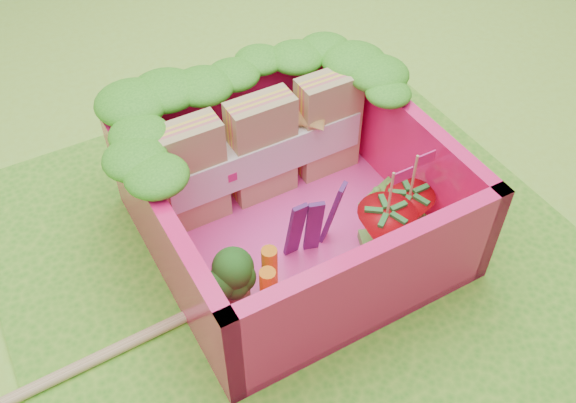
{
  "coord_description": "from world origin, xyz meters",
  "views": [
    {
      "loc": [
        -0.97,
        -1.66,
        2.4
      ],
      "look_at": [
        0.03,
        0.12,
        0.28
      ],
      "focal_mm": 40.0,
      "sensor_mm": 36.0,
      "label": 1
    }
  ],
  "objects_px": {
    "strawberry_left": "(384,232)",
    "chopsticks": "(65,373)",
    "bento_box": "(293,196)",
    "broccoli": "(235,277)",
    "sandwich_stack": "(263,149)",
    "strawberry_right": "(407,211)"
  },
  "relations": [
    {
      "from": "sandwich_stack",
      "to": "broccoli",
      "type": "bearing_deg",
      "value": -127.72
    },
    {
      "from": "bento_box",
      "to": "broccoli",
      "type": "relative_size",
      "value": 4.14
    },
    {
      "from": "bento_box",
      "to": "sandwich_stack",
      "type": "relative_size",
      "value": 1.23
    },
    {
      "from": "bento_box",
      "to": "chopsticks",
      "type": "xyz_separation_m",
      "value": [
        -1.18,
        -0.2,
        -0.25
      ]
    },
    {
      "from": "bento_box",
      "to": "strawberry_right",
      "type": "bearing_deg",
      "value": -29.76
    },
    {
      "from": "bento_box",
      "to": "strawberry_right",
      "type": "xyz_separation_m",
      "value": [
        0.46,
        -0.26,
        -0.1
      ]
    },
    {
      "from": "strawberry_right",
      "to": "chopsticks",
      "type": "height_order",
      "value": "strawberry_right"
    },
    {
      "from": "strawberry_left",
      "to": "chopsticks",
      "type": "bearing_deg",
      "value": 175.22
    },
    {
      "from": "bento_box",
      "to": "chopsticks",
      "type": "relative_size",
      "value": 0.61
    },
    {
      "from": "sandwich_stack",
      "to": "broccoli",
      "type": "distance_m",
      "value": 0.71
    },
    {
      "from": "bento_box",
      "to": "chopsticks",
      "type": "bearing_deg",
      "value": -170.13
    },
    {
      "from": "strawberry_left",
      "to": "sandwich_stack",
      "type": "bearing_deg",
      "value": 114.03
    },
    {
      "from": "strawberry_left",
      "to": "strawberry_right",
      "type": "distance_m",
      "value": 0.19
    },
    {
      "from": "broccoli",
      "to": "chopsticks",
      "type": "xyz_separation_m",
      "value": [
        -0.75,
        0.05,
        -0.21
      ]
    },
    {
      "from": "bento_box",
      "to": "strawberry_right",
      "type": "distance_m",
      "value": 0.54
    },
    {
      "from": "chopsticks",
      "to": "bento_box",
      "type": "bearing_deg",
      "value": 9.87
    },
    {
      "from": "bento_box",
      "to": "strawberry_left",
      "type": "bearing_deg",
      "value": -48.72
    },
    {
      "from": "chopsticks",
      "to": "broccoli",
      "type": "bearing_deg",
      "value": -3.51
    },
    {
      "from": "sandwich_stack",
      "to": "strawberry_left",
      "type": "distance_m",
      "value": 0.7
    },
    {
      "from": "bento_box",
      "to": "strawberry_left",
      "type": "height_order",
      "value": "strawberry_left"
    },
    {
      "from": "strawberry_left",
      "to": "chopsticks",
      "type": "height_order",
      "value": "strawberry_left"
    },
    {
      "from": "strawberry_left",
      "to": "broccoli",
      "type": "bearing_deg",
      "value": 173.88
    }
  ]
}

